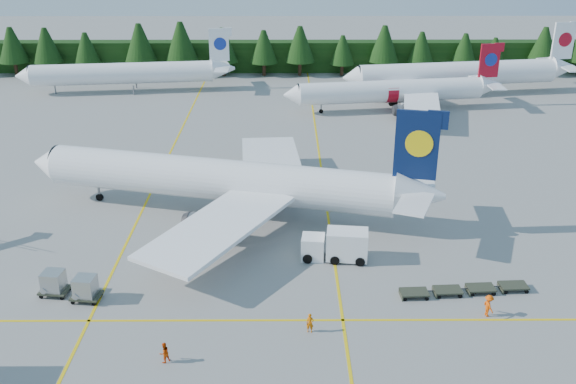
{
  "coord_description": "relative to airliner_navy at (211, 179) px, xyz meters",
  "views": [
    {
      "loc": [
        1.51,
        -48.29,
        29.32
      ],
      "look_at": [
        1.75,
        11.4,
        3.5
      ],
      "focal_mm": 40.0,
      "sensor_mm": 36.0,
      "label": 1
    }
  ],
  "objects": [
    {
      "name": "crew_a",
      "position": [
        9.67,
        -21.51,
        -3.04
      ],
      "size": [
        0.62,
        0.44,
        1.58
      ],
      "primitive_type": "imported",
      "rotation": [
        0.0,
        0.0,
        -0.12
      ],
      "color": "#D66004",
      "rests_on": "ground"
    },
    {
      "name": "uld_pair",
      "position": [
        -10.1,
        -16.58,
        -2.61
      ],
      "size": [
        5.44,
        2.95,
        1.81
      ],
      "rotation": [
        0.0,
        0.0,
        -0.12
      ],
      "color": "#303325",
      "rests_on": "ground"
    },
    {
      "name": "treeline_hedge",
      "position": [
        6.32,
        68.0,
        -0.83
      ],
      "size": [
        220.0,
        4.0,
        6.0
      ],
      "primitive_type": "cube",
      "color": "black",
      "rests_on": "ground"
    },
    {
      "name": "airliner_navy",
      "position": [
        0.0,
        0.0,
        0.0
      ],
      "size": [
        43.04,
        34.98,
        12.74
      ],
      "rotation": [
        0.0,
        0.0,
        -0.24
      ],
      "color": "white",
      "rests_on": "ground"
    },
    {
      "name": "taxi_stripe_b",
      "position": [
        12.32,
        6.0,
        -3.82
      ],
      "size": [
        0.25,
        120.0,
        0.01
      ],
      "primitive_type": "cube",
      "color": "yellow",
      "rests_on": "ground"
    },
    {
      "name": "airliner_far_left",
      "position": [
        -22.24,
        51.14,
        -0.4
      ],
      "size": [
        37.52,
        7.83,
        10.93
      ],
      "rotation": [
        0.0,
        0.0,
        0.12
      ],
      "color": "white",
      "rests_on": "ground"
    },
    {
      "name": "airliner_far_right",
      "position": [
        36.86,
        48.92,
        -0.02
      ],
      "size": [
        41.62,
        9.95,
        12.16
      ],
      "rotation": [
        0.0,
        0.0,
        0.15
      ],
      "color": "white",
      "rests_on": "ground"
    },
    {
      "name": "service_truck",
      "position": [
        12.37,
        -10.14,
        -2.38
      ],
      "size": [
        6.25,
        2.85,
        2.92
      ],
      "rotation": [
        0.0,
        0.0,
        -0.11
      ],
      "color": "silver",
      "rests_on": "ground"
    },
    {
      "name": "airliner_red",
      "position": [
        24.29,
        39.15,
        -0.72
      ],
      "size": [
        35.43,
        28.95,
        10.34
      ],
      "rotation": [
        0.0,
        0.0,
        0.15
      ],
      "color": "white",
      "rests_on": "ground"
    },
    {
      "name": "crew_c",
      "position": [
        23.89,
        -19.42,
        -2.89
      ],
      "size": [
        0.69,
        0.88,
        1.87
      ],
      "primitive_type": "imported",
      "rotation": [
        0.0,
        0.0,
        1.81
      ],
      "color": "#F44E05",
      "rests_on": "ground"
    },
    {
      "name": "taxi_stripe_cross",
      "position": [
        6.32,
        -20.0,
        -3.82
      ],
      "size": [
        80.0,
        0.25,
        0.01
      ],
      "primitive_type": "cube",
      "color": "yellow",
      "rests_on": "ground"
    },
    {
      "name": "taxi_stripe_a",
      "position": [
        -7.68,
        6.0,
        -3.82
      ],
      "size": [
        0.25,
        120.0,
        0.01
      ],
      "primitive_type": "cube",
      "color": "yellow",
      "rests_on": "ground"
    },
    {
      "name": "crew_b",
      "position": [
        -0.81,
        -25.05,
        -3.03
      ],
      "size": [
        0.98,
        0.97,
        1.59
      ],
      "primitive_type": "imported",
      "rotation": [
        0.0,
        0.0,
        3.9
      ],
      "color": "#EB4304",
      "rests_on": "ground"
    },
    {
      "name": "dolly_train",
      "position": [
        22.88,
        -16.09,
        -3.39
      ],
      "size": [
        11.03,
        2.59,
        0.14
      ],
      "rotation": [
        0.0,
        0.0,
        0.05
      ],
      "color": "#303325",
      "rests_on": "ground"
    },
    {
      "name": "ground",
      "position": [
        6.32,
        -14.0,
        -3.83
      ],
      "size": [
        320.0,
        320.0,
        0.0
      ],
      "primitive_type": "plane",
      "color": "gray",
      "rests_on": "ground"
    }
  ]
}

